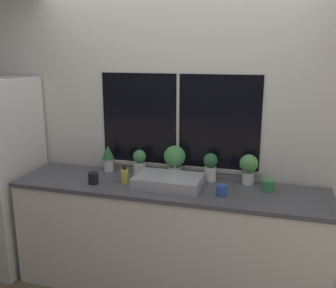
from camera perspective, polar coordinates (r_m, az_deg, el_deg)
The scene contains 13 objects.
wall_back at distance 3.29m, azimuth 1.70°, elevation 2.61°, with size 8.00×0.09×2.70m.
wall_left at distance 5.09m, azimuth -22.03°, elevation 5.57°, with size 0.06×7.00×2.70m.
counter at distance 3.25m, azimuth -0.11°, elevation -14.09°, with size 2.57×0.62×0.93m.
sink at distance 3.03m, azimuth 0.06°, elevation -5.65°, with size 0.53×0.40×0.26m.
potted_plant_far_left at distance 3.44m, azimuth -9.09°, elevation -1.94°, with size 0.11×0.11×0.24m.
potted_plant_left at distance 3.33m, azimuth -4.34°, elevation -2.73°, with size 0.12×0.12×0.22m.
potted_plant_center at distance 3.22m, azimuth 1.08°, elevation -2.26°, with size 0.19×0.19×0.28m.
potted_plant_right at distance 3.17m, azimuth 6.47°, elevation -3.36°, with size 0.12×0.12×0.24m.
potted_plant_far_right at distance 3.13m, azimuth 12.19°, elevation -3.39°, with size 0.15×0.15×0.25m.
soap_bottle at distance 3.14m, azimuth -6.62°, elevation -4.82°, with size 0.06×0.06×0.14m.
mug_black at distance 3.15m, azimuth -11.31°, elevation -5.12°, with size 0.08×0.08×0.10m.
mug_blue at distance 2.87m, azimuth 8.19°, elevation -7.01°, with size 0.08×0.08×0.08m.
mug_green at distance 3.04m, azimuth 14.99°, elevation -6.14°, with size 0.09×0.09×0.09m.
Camera 1 is at (0.81, -2.46, 1.98)m, focal length 40.00 mm.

